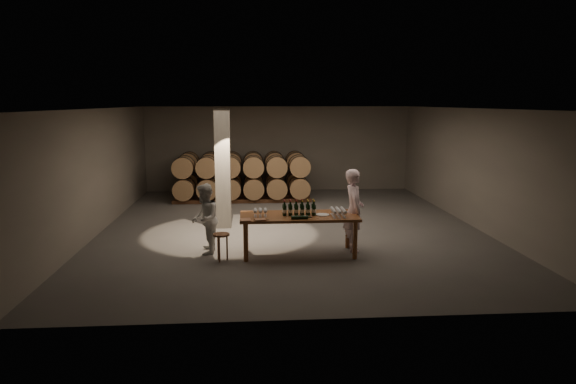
{
  "coord_description": "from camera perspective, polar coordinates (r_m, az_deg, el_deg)",
  "views": [
    {
      "loc": [
        -1.05,
        -13.53,
        3.37
      ],
      "look_at": [
        -0.11,
        -0.68,
        1.1
      ],
      "focal_mm": 32.0,
      "sensor_mm": 36.0,
      "label": 1
    }
  ],
  "objects": [
    {
      "name": "barrel_stack_front",
      "position": [
        17.52,
        -5.12,
        1.6
      ],
      "size": [
        4.7,
        0.95,
        1.57
      ],
      "color": "#512F1C",
      "rests_on": "ground"
    },
    {
      "name": "room",
      "position": [
        13.86,
        -7.25,
        2.58
      ],
      "size": [
        12.0,
        12.0,
        12.0
      ],
      "color": "#575451",
      "rests_on": "ground"
    },
    {
      "name": "notebook_corner",
      "position": [
        10.87,
        -4.76,
        -3.11
      ],
      "size": [
        0.24,
        0.29,
        0.02
      ],
      "primitive_type": "cube",
      "rotation": [
        0.0,
        0.0,
        0.06
      ],
      "color": "brown",
      "rests_on": "tasting_table"
    },
    {
      "name": "glass_cluster_right",
      "position": [
        11.29,
        5.61,
        -2.05
      ],
      "size": [
        0.3,
        0.52,
        0.17
      ],
      "color": "silver",
      "rests_on": "tasting_table"
    },
    {
      "name": "plate",
      "position": [
        11.37,
        3.86,
        -2.53
      ],
      "size": [
        0.3,
        0.3,
        0.02
      ],
      "primitive_type": "cylinder",
      "color": "white",
      "rests_on": "tasting_table"
    },
    {
      "name": "notebook_near",
      "position": [
        10.86,
        -3.12,
        -3.08
      ],
      "size": [
        0.26,
        0.22,
        0.03
      ],
      "primitive_type": "cube",
      "rotation": [
        0.0,
        0.0,
        0.19
      ],
      "color": "brown",
      "rests_on": "tasting_table"
    },
    {
      "name": "glass_cluster_left",
      "position": [
        11.24,
        -3.1,
        -2.09
      ],
      "size": [
        0.3,
        0.3,
        0.16
      ],
      "color": "silver",
      "rests_on": "tasting_table"
    },
    {
      "name": "stool",
      "position": [
        11.09,
        -7.42,
        -5.16
      ],
      "size": [
        0.36,
        0.36,
        0.59
      ],
      "rotation": [
        0.0,
        0.0,
        -0.34
      ],
      "color": "#512F1C",
      "rests_on": "ground"
    },
    {
      "name": "barrel_stack_back",
      "position": [
        18.9,
        -5.06,
        2.22
      ],
      "size": [
        4.7,
        0.95,
        1.57
      ],
      "color": "#512F1C",
      "rests_on": "ground"
    },
    {
      "name": "pen",
      "position": [
        10.87,
        -2.53,
        -3.12
      ],
      "size": [
        0.16,
        0.03,
        0.01
      ],
      "primitive_type": "cylinder",
      "rotation": [
        0.0,
        1.57,
        0.14
      ],
      "color": "black",
      "rests_on": "tasting_table"
    },
    {
      "name": "lying_bottles",
      "position": [
        10.95,
        1.34,
        -2.84
      ],
      "size": [
        0.45,
        0.08,
        0.08
      ],
      "color": "black",
      "rests_on": "tasting_table"
    },
    {
      "name": "tasting_table",
      "position": [
        11.38,
        1.23,
        -3.08
      ],
      "size": [
        2.6,
        1.1,
        0.9
      ],
      "color": "brown",
      "rests_on": "ground"
    },
    {
      "name": "person_man",
      "position": [
        11.76,
        7.32,
        -2.01
      ],
      "size": [
        0.46,
        0.69,
        1.88
      ],
      "primitive_type": "imported",
      "rotation": [
        0.0,
        0.0,
        1.55
      ],
      "color": "white",
      "rests_on": "ground"
    },
    {
      "name": "bottle_cluster",
      "position": [
        11.34,
        1.24,
        -1.96
      ],
      "size": [
        0.73,
        0.23,
        0.34
      ],
      "color": "black",
      "rests_on": "tasting_table"
    },
    {
      "name": "person_woman",
      "position": [
        11.6,
        -9.24,
        -2.97
      ],
      "size": [
        0.6,
        0.77,
        1.59
      ],
      "primitive_type": "imported",
      "rotation": [
        0.0,
        0.0,
        -1.57
      ],
      "color": "silver",
      "rests_on": "ground"
    }
  ]
}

